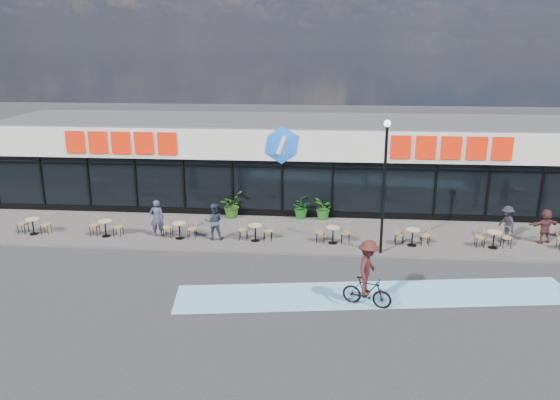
% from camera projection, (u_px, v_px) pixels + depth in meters
% --- Properties ---
extents(ground, '(120.00, 120.00, 0.00)m').
position_uv_depth(ground, '(267.00, 273.00, 20.99)').
color(ground, '#28282B').
rests_on(ground, ground).
extents(sidewalk, '(44.00, 5.00, 0.10)m').
position_uv_depth(sidewalk, '(278.00, 233.00, 25.28)').
color(sidewalk, '#554F4B').
rests_on(sidewalk, ground).
extents(bike_lane, '(14.17, 4.13, 0.01)m').
position_uv_depth(bike_lane, '(375.00, 294.00, 19.22)').
color(bike_lane, '#6CADCC').
rests_on(bike_lane, ground).
extents(building, '(30.60, 6.57, 4.75)m').
position_uv_depth(building, '(287.00, 161.00, 29.85)').
color(building, black).
rests_on(building, ground).
extents(lamp_post, '(0.28, 0.28, 5.55)m').
position_uv_depth(lamp_post, '(384.00, 177.00, 21.88)').
color(lamp_post, black).
rests_on(lamp_post, sidewalk).
extents(bistro_set_0, '(1.54, 0.62, 0.90)m').
position_uv_depth(bistro_set_0, '(34.00, 224.00, 24.99)').
color(bistro_set_0, tan).
rests_on(bistro_set_0, sidewalk).
extents(bistro_set_1, '(1.54, 0.62, 0.90)m').
position_uv_depth(bistro_set_1, '(106.00, 226.00, 24.71)').
color(bistro_set_1, tan).
rests_on(bistro_set_1, sidewalk).
extents(bistro_set_2, '(1.54, 0.62, 0.90)m').
position_uv_depth(bistro_set_2, '(180.00, 228.00, 24.42)').
color(bistro_set_2, tan).
rests_on(bistro_set_2, sidewalk).
extents(bistro_set_3, '(1.54, 0.62, 0.90)m').
position_uv_depth(bistro_set_3, '(256.00, 230.00, 24.14)').
color(bistro_set_3, tan).
rests_on(bistro_set_3, sidewalk).
extents(bistro_set_4, '(1.54, 0.62, 0.90)m').
position_uv_depth(bistro_set_4, '(333.00, 233.00, 23.86)').
color(bistro_set_4, tan).
rests_on(bistro_set_4, sidewalk).
extents(bistro_set_5, '(1.54, 0.62, 0.90)m').
position_uv_depth(bistro_set_5, '(412.00, 235.00, 23.58)').
color(bistro_set_5, tan).
rests_on(bistro_set_5, sidewalk).
extents(bistro_set_6, '(1.54, 0.62, 0.90)m').
position_uv_depth(bistro_set_6, '(493.00, 237.00, 23.29)').
color(bistro_set_6, tan).
rests_on(bistro_set_6, sidewalk).
extents(potted_plant_left, '(1.16, 1.29, 1.29)m').
position_uv_depth(potted_plant_left, '(231.00, 205.00, 27.34)').
color(potted_plant_left, '#234C15').
rests_on(potted_plant_left, sidewalk).
extents(potted_plant_mid, '(1.17, 1.25, 1.13)m').
position_uv_depth(potted_plant_mid, '(324.00, 208.00, 26.97)').
color(potted_plant_mid, '#205919').
rests_on(potted_plant_mid, sidewalk).
extents(potted_plant_right, '(1.31, 1.31, 1.10)m').
position_uv_depth(potted_plant_right, '(300.00, 208.00, 27.16)').
color(potted_plant_right, '#185518').
rests_on(potted_plant_right, sidewalk).
extents(patron_left, '(0.69, 0.52, 1.71)m').
position_uv_depth(patron_left, '(157.00, 218.00, 24.55)').
color(patron_left, '#2F354A').
rests_on(patron_left, sidewalk).
extents(patron_right, '(0.89, 0.74, 1.66)m').
position_uv_depth(patron_right, '(214.00, 222.00, 24.15)').
color(patron_right, '#28313E').
rests_on(patron_right, sidewalk).
extents(pedestrian_a, '(0.85, 1.14, 1.57)m').
position_uv_depth(pedestrian_a, '(507.00, 223.00, 24.09)').
color(pedestrian_a, black).
rests_on(pedestrian_a, sidewalk).
extents(pedestrian_c, '(1.50, 0.86, 1.55)m').
position_uv_depth(pedestrian_c, '(545.00, 226.00, 23.74)').
color(pedestrian_c, '#502929').
rests_on(pedestrian_c, sidewalk).
extents(cyclist_a, '(1.76, 1.38, 2.34)m').
position_uv_depth(cyclist_a, '(368.00, 276.00, 18.11)').
color(cyclist_a, black).
rests_on(cyclist_a, ground).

